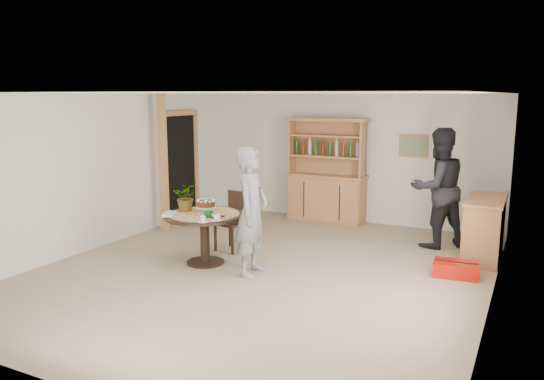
% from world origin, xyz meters
% --- Properties ---
extents(ground, '(7.00, 7.00, 0.00)m').
position_xyz_m(ground, '(0.00, 0.00, 0.00)').
color(ground, tan).
rests_on(ground, ground).
extents(room_shell, '(6.04, 7.04, 2.52)m').
position_xyz_m(room_shell, '(0.00, 0.01, 1.74)').
color(room_shell, white).
rests_on(room_shell, ground).
extents(doorway, '(0.13, 1.10, 2.18)m').
position_xyz_m(doorway, '(-2.93, 2.00, 1.11)').
color(doorway, black).
rests_on(doorway, ground).
extents(pine_post, '(0.12, 0.12, 2.50)m').
position_xyz_m(pine_post, '(-2.70, 1.20, 1.25)').
color(pine_post, tan).
rests_on(pine_post, ground).
extents(hutch, '(1.62, 0.54, 2.04)m').
position_xyz_m(hutch, '(-0.30, 3.24, 0.69)').
color(hutch, tan).
rests_on(hutch, ground).
extents(sideboard, '(0.54, 1.26, 0.94)m').
position_xyz_m(sideboard, '(2.74, 2.00, 0.47)').
color(sideboard, tan).
rests_on(sideboard, ground).
extents(dining_table, '(1.20, 1.20, 0.76)m').
position_xyz_m(dining_table, '(-0.94, -0.10, 0.60)').
color(dining_table, black).
rests_on(dining_table, ground).
extents(dining_chair, '(0.48, 0.48, 0.95)m').
position_xyz_m(dining_chair, '(-0.92, 0.73, 0.54)').
color(dining_chair, black).
rests_on(dining_chair, ground).
extents(birthday_cake, '(0.30, 0.30, 0.20)m').
position_xyz_m(birthday_cake, '(-0.94, -0.05, 0.88)').
color(birthday_cake, white).
rests_on(birthday_cake, dining_table).
extents(flower_vase, '(0.47, 0.44, 0.42)m').
position_xyz_m(flower_vase, '(-1.29, -0.05, 0.97)').
color(flower_vase, '#3F7233').
rests_on(flower_vase, dining_table).
extents(gift_tray, '(0.30, 0.20, 0.08)m').
position_xyz_m(gift_tray, '(-0.72, -0.23, 0.79)').
color(gift_tray, black).
rests_on(gift_tray, dining_table).
extents(coffee_cup_a, '(0.15, 0.15, 0.09)m').
position_xyz_m(coffee_cup_a, '(-0.54, -0.38, 0.80)').
color(coffee_cup_a, white).
rests_on(coffee_cup_a, dining_table).
extents(coffee_cup_b, '(0.15, 0.15, 0.08)m').
position_xyz_m(coffee_cup_b, '(-0.66, -0.55, 0.79)').
color(coffee_cup_b, white).
rests_on(coffee_cup_b, dining_table).
extents(napkins, '(0.24, 0.33, 0.03)m').
position_xyz_m(napkins, '(-1.35, -0.42, 0.77)').
color(napkins, white).
rests_on(napkins, dining_table).
extents(teen_boy, '(0.51, 0.71, 1.79)m').
position_xyz_m(teen_boy, '(-0.09, -0.20, 0.89)').
color(teen_boy, gray).
rests_on(teen_boy, ground).
extents(adult_person, '(1.21, 1.20, 1.96)m').
position_xyz_m(adult_person, '(1.96, 2.36, 0.98)').
color(adult_person, black).
rests_on(adult_person, ground).
extents(red_suitcase, '(0.64, 0.46, 0.21)m').
position_xyz_m(red_suitcase, '(2.49, 0.98, 0.10)').
color(red_suitcase, red).
rests_on(red_suitcase, ground).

